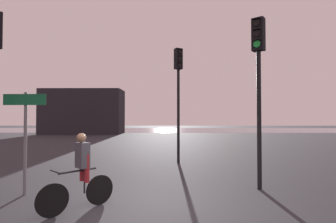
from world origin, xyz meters
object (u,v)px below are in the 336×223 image
at_px(traffic_light_near_right, 259,70).
at_px(cyclist, 81,171).
at_px(direction_sign_post, 25,128).
at_px(distant_building, 83,112).
at_px(traffic_light_center, 178,84).

xyz_separation_m(traffic_light_near_right, cyclist, (-4.32, -1.61, -2.43)).
bearing_deg(traffic_light_near_right, direction_sign_post, 41.87).
relative_size(distant_building, traffic_light_near_right, 2.04).
height_order(distant_building, cyclist, distant_building).
bearing_deg(direction_sign_post, traffic_light_near_right, -173.19).
distance_m(traffic_light_near_right, cyclist, 5.21).
height_order(traffic_light_near_right, cyclist, traffic_light_near_right).
bearing_deg(direction_sign_post, cyclist, 151.21).
bearing_deg(distant_building, traffic_light_near_right, -62.10).
height_order(traffic_light_near_right, direction_sign_post, traffic_light_near_right).
bearing_deg(traffic_light_center, distant_building, -91.65).
relative_size(traffic_light_near_right, cyclist, 2.90).
xyz_separation_m(traffic_light_near_right, traffic_light_center, (-2.08, 4.19, 0.18)).
distance_m(traffic_light_center, direction_sign_post, 6.47).
distance_m(distant_building, traffic_light_near_right, 28.10).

